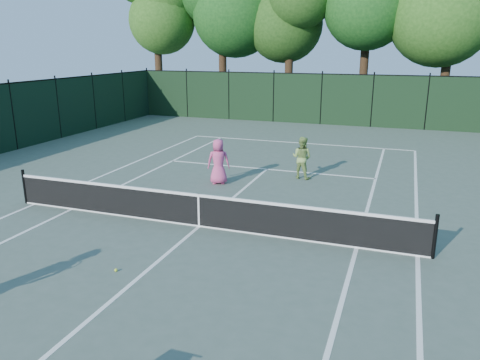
% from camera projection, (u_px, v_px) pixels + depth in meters
% --- Properties ---
extents(ground, '(90.00, 90.00, 0.00)m').
position_uv_depth(ground, '(199.00, 226.00, 12.48)').
color(ground, '#4A5A4E').
rests_on(ground, ground).
extents(sideline_doubles_left, '(0.10, 23.77, 0.01)m').
position_uv_depth(sideline_doubles_left, '(35.00, 204.00, 14.25)').
color(sideline_doubles_left, white).
rests_on(sideline_doubles_left, ground).
extents(sideline_doubles_right, '(0.10, 23.77, 0.01)m').
position_uv_depth(sideline_doubles_right, '(418.00, 256.00, 10.72)').
color(sideline_doubles_right, white).
rests_on(sideline_doubles_right, ground).
extents(sideline_singles_left, '(0.10, 23.77, 0.01)m').
position_uv_depth(sideline_singles_left, '(72.00, 209.00, 13.81)').
color(sideline_singles_left, white).
rests_on(sideline_singles_left, ground).
extents(sideline_singles_right, '(0.10, 23.77, 0.01)m').
position_uv_depth(sideline_singles_right, '(357.00, 248.00, 11.16)').
color(sideline_singles_right, white).
rests_on(sideline_singles_right, ground).
extents(baseline_far, '(10.97, 0.10, 0.01)m').
position_uv_depth(baseline_far, '(298.00, 143.00, 23.24)').
color(baseline_far, white).
rests_on(baseline_far, ground).
extents(service_line_far, '(8.23, 0.10, 0.01)m').
position_uv_depth(service_line_far, '(267.00, 169.00, 18.28)').
color(service_line_far, white).
rests_on(service_line_far, ground).
extents(center_service_line, '(0.10, 12.80, 0.01)m').
position_uv_depth(center_service_line, '(199.00, 226.00, 12.48)').
color(center_service_line, white).
rests_on(center_service_line, ground).
extents(tennis_net, '(11.69, 0.09, 1.06)m').
position_uv_depth(tennis_net, '(199.00, 210.00, 12.35)').
color(tennis_net, black).
rests_on(tennis_net, ground).
extents(fence_far, '(24.00, 0.05, 3.00)m').
position_uv_depth(fence_far, '(321.00, 100.00, 28.37)').
color(fence_far, black).
rests_on(fence_far, ground).
extents(player_pink, '(0.90, 0.75, 1.59)m').
position_uv_depth(player_pink, '(218.00, 161.00, 16.17)').
color(player_pink, '#D24A83').
rests_on(player_pink, ground).
extents(player_green, '(0.85, 0.73, 1.53)m').
position_uv_depth(player_green, '(302.00, 158.00, 16.86)').
color(player_green, '#86A954').
rests_on(player_green, ground).
extents(loose_ball_midcourt, '(0.07, 0.07, 0.07)m').
position_uv_depth(loose_ball_midcourt, '(116.00, 270.00, 9.98)').
color(loose_ball_midcourt, '#D5F532').
rests_on(loose_ball_midcourt, ground).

